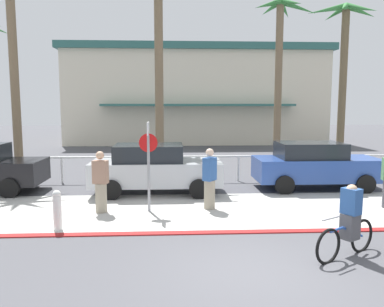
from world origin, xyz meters
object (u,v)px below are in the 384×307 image
at_px(palm_tree_1, 11,0).
at_px(pedestrian_1, 101,184).
at_px(palm_tree_4, 344,50).
at_px(car_silver_1, 155,168).
at_px(car_blue_2, 315,165).
at_px(stop_sign_bike_lane, 148,154).
at_px(palm_tree_2, 159,22).
at_px(pedestrian_2, 210,181).
at_px(bollard_1, 57,210).
at_px(palm_tree_3, 280,48).
at_px(cyclist_blue_0, 349,223).

bearing_deg(palm_tree_1, pedestrian_1, -53.52).
height_order(palm_tree_4, car_silver_1, palm_tree_4).
xyz_separation_m(car_blue_2, pedestrian_1, (-7.16, -2.86, -0.05)).
bearing_deg(stop_sign_bike_lane, palm_tree_1, 133.93).
relative_size(palm_tree_2, pedestrian_2, 4.72).
bearing_deg(palm_tree_2, car_silver_1, -91.34).
xyz_separation_m(palm_tree_2, car_blue_2, (5.67, -3.11, -5.56)).
bearing_deg(stop_sign_bike_lane, pedestrian_2, 6.11).
bearing_deg(car_blue_2, stop_sign_bike_lane, -154.04).
distance_m(stop_sign_bike_lane, palm_tree_4, 12.58).
bearing_deg(palm_tree_1, car_blue_2, -15.58).
height_order(car_silver_1, pedestrian_2, pedestrian_2).
distance_m(bollard_1, palm_tree_3, 14.01).
bearing_deg(palm_tree_3, car_silver_1, -133.77).
distance_m(car_silver_1, cyclist_blue_0, 7.16).
height_order(stop_sign_bike_lane, pedestrian_2, stop_sign_bike_lane).
distance_m(bollard_1, palm_tree_2, 9.82).
height_order(stop_sign_bike_lane, car_silver_1, stop_sign_bike_lane).
height_order(bollard_1, cyclist_blue_0, cyclist_blue_0).
relative_size(palm_tree_1, car_silver_1, 2.21).
relative_size(palm_tree_2, car_blue_2, 1.92).
bearing_deg(palm_tree_3, cyclist_blue_0, -98.62).
bearing_deg(car_silver_1, car_blue_2, 4.86).
distance_m(bollard_1, palm_tree_1, 10.89).
height_order(palm_tree_1, cyclist_blue_0, palm_tree_1).
bearing_deg(pedestrian_1, pedestrian_2, 3.98).
xyz_separation_m(stop_sign_bike_lane, pedestrian_2, (1.74, 0.19, -0.84)).
bearing_deg(car_silver_1, pedestrian_2, -52.10).
bearing_deg(palm_tree_4, palm_tree_1, -173.04).
distance_m(palm_tree_2, pedestrian_1, 8.33).
height_order(bollard_1, palm_tree_3, palm_tree_3).
bearing_deg(palm_tree_1, cyclist_blue_0, -43.68).
relative_size(bollard_1, pedestrian_1, 0.57).
bearing_deg(car_blue_2, palm_tree_2, 151.24).
height_order(palm_tree_4, pedestrian_2, palm_tree_4).
xyz_separation_m(cyclist_blue_0, pedestrian_2, (-2.44, 3.70, 0.14)).
bearing_deg(palm_tree_2, pedestrian_2, -74.52).
bearing_deg(pedestrian_2, car_silver_1, 127.90).
distance_m(palm_tree_2, palm_tree_3, 6.45).
bearing_deg(pedestrian_2, palm_tree_2, 105.48).
bearing_deg(stop_sign_bike_lane, cyclist_blue_0, -39.99).
bearing_deg(car_blue_2, cyclist_blue_0, -104.45).
distance_m(palm_tree_1, car_blue_2, 13.73).
distance_m(bollard_1, car_silver_1, 4.49).
bearing_deg(bollard_1, palm_tree_2, 73.16).
bearing_deg(palm_tree_1, palm_tree_2, -1.39).
relative_size(bollard_1, car_blue_2, 0.23).
distance_m(bollard_1, car_blue_2, 9.08).
bearing_deg(palm_tree_4, cyclist_blue_0, -112.63).
relative_size(palm_tree_2, cyclist_blue_0, 5.31).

